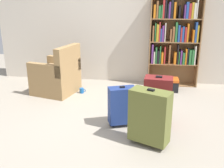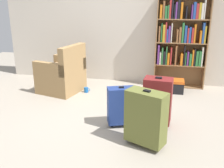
{
  "view_description": "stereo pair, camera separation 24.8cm",
  "coord_description": "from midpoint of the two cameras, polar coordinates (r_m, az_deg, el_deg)",
  "views": [
    {
      "loc": [
        0.67,
        -3.37,
        1.72
      ],
      "look_at": [
        0.24,
        0.09,
        0.55
      ],
      "focal_mm": 41.88,
      "sensor_mm": 36.0,
      "label": 1
    },
    {
      "loc": [
        0.91,
        -3.33,
        1.72
      ],
      "look_at": [
        0.24,
        0.09,
        0.55
      ],
      "focal_mm": 41.88,
      "sensor_mm": 36.0,
      "label": 2
    }
  ],
  "objects": [
    {
      "name": "back_wall",
      "position": [
        5.44,
        -1.31,
        14.13
      ],
      "size": [
        4.82,
        0.1,
        2.6
      ],
      "primitive_type": "cube",
      "color": "beige",
      "rests_on": "ground"
    },
    {
      "name": "suitcase_olive",
      "position": [
        3.13,
        5.96,
        -7.07
      ],
      "size": [
        0.52,
        0.4,
        0.72
      ],
      "color": "brown",
      "rests_on": "ground"
    },
    {
      "name": "ground_plane",
      "position": [
        3.85,
        -5.57,
        -8.07
      ],
      "size": [
        8.43,
        8.43,
        0.0
      ],
      "primitive_type": "plane",
      "color": "#9E9384"
    },
    {
      "name": "suitcase_dark_red",
      "position": [
        3.65,
        8.04,
        -3.38
      ],
      "size": [
        0.4,
        0.28,
        0.71
      ],
      "color": "maroon",
      "rests_on": "ground"
    },
    {
      "name": "mug",
      "position": [
        4.94,
        -8.04,
        -1.44
      ],
      "size": [
        0.12,
        0.08,
        0.1
      ],
      "color": "#1959A5",
      "rests_on": "ground"
    },
    {
      "name": "suitcase_navy_blue",
      "position": [
        3.59,
        0.23,
        -4.7
      ],
      "size": [
        0.41,
        0.3,
        0.58
      ],
      "color": "navy",
      "rests_on": "ground"
    },
    {
      "name": "bookshelf",
      "position": [
        5.26,
        12.11,
        9.92
      ],
      "size": [
        0.97,
        0.25,
        1.75
      ],
      "color": "olive",
      "rests_on": "ground"
    },
    {
      "name": "armchair",
      "position": [
        4.96,
        -13.25,
        1.61
      ],
      "size": [
        0.86,
        0.86,
        0.9
      ],
      "color": "#9E7A4C",
      "rests_on": "ground"
    },
    {
      "name": "storage_box",
      "position": [
        5.07,
        10.53,
        -0.05
      ],
      "size": [
        0.42,
        0.27,
        0.25
      ],
      "color": "black",
      "rests_on": "ground"
    }
  ]
}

